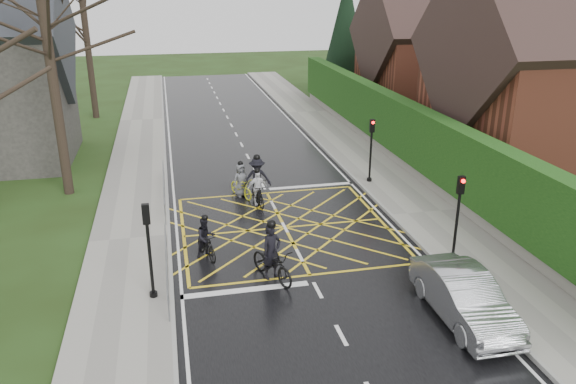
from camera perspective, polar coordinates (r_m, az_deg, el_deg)
name	(u,v)px	position (r m, az deg, el deg)	size (l,w,h in m)	color
ground	(285,228)	(22.52, -0.32, -3.64)	(120.00, 120.00, 0.00)	black
road	(285,227)	(22.52, -0.32, -3.62)	(9.00, 80.00, 0.01)	black
sidewalk_right	(424,213)	(24.36, 13.63, -2.13)	(3.00, 80.00, 0.15)	gray
sidewalk_left	(130,240)	(22.15, -15.74, -4.69)	(3.00, 80.00, 0.15)	gray
stone_wall	(405,163)	(30.07, 11.83, 2.94)	(0.50, 38.00, 0.70)	slate
hedge	(408,130)	(29.60, 12.07, 6.17)	(0.90, 38.00, 2.80)	#11350E
house_near	(562,80)	(31.03, 26.07, 10.18)	(11.80, 9.80, 11.30)	brown
house_far	(433,54)	(42.86, 14.47, 13.41)	(9.80, 8.80, 10.30)	brown
conifer	(346,36)	(48.67, 5.87, 15.47)	(4.60, 4.60, 10.00)	black
tree_near	(44,16)	(26.55, -23.58, 16.09)	(9.24, 9.24, 11.44)	black
tree_far	(84,14)	(42.44, -20.04, 16.64)	(8.40, 8.40, 10.40)	black
railing_south	(167,262)	(18.62, -12.23, -6.93)	(0.05, 5.04, 1.03)	slate
railing_north	(164,185)	(25.53, -12.50, 0.74)	(0.05, 6.04, 1.03)	slate
traffic_light_ne	(371,151)	(27.11, 8.41, 4.13)	(0.24, 0.31, 3.21)	black
traffic_light_se	(457,219)	(19.94, 16.80, -2.68)	(0.24, 0.31, 3.21)	black
traffic_light_sw	(150,252)	(17.35, -13.88, -5.95)	(0.24, 0.31, 3.21)	black
cyclist_rear	(272,260)	(18.52, -1.62, -6.95)	(1.57, 2.26, 2.09)	black
cyclist_back	(206,241)	(20.16, -8.32, -4.99)	(0.93, 1.68, 1.62)	black
cyclist_mid	(257,183)	(25.20, -3.12, 0.91)	(1.30, 2.22, 2.10)	black
cyclist_front	(258,192)	(24.59, -3.10, 0.03)	(0.95, 1.72, 1.68)	black
cyclist_lead	(241,184)	(25.63, -4.79, 0.77)	(1.25, 1.83, 1.69)	yellow
car	(464,297)	(17.22, 17.46, -10.12)	(1.52, 4.37, 1.44)	#ADB0B4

